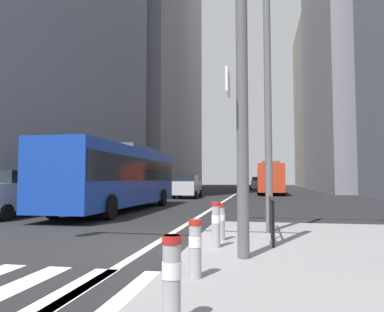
% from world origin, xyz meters
% --- Properties ---
extents(ground_plane, '(160.00, 160.00, 0.00)m').
position_xyz_m(ground_plane, '(0.00, 20.00, 0.00)').
color(ground_plane, black).
extents(lane_centre_line, '(0.20, 80.00, 0.01)m').
position_xyz_m(lane_centre_line, '(0.00, 30.00, 0.01)').
color(lane_centre_line, beige).
rests_on(lane_centre_line, ground).
extents(office_tower_left_mid, '(12.96, 16.59, 51.12)m').
position_xyz_m(office_tower_left_mid, '(-16.00, 43.50, 25.56)').
color(office_tower_left_mid, gray).
rests_on(office_tower_left_mid, ground).
extents(office_tower_left_far, '(10.03, 20.27, 52.05)m').
position_xyz_m(office_tower_left_far, '(-16.00, 67.76, 26.03)').
color(office_tower_left_far, gray).
rests_on(office_tower_left_far, ground).
extents(office_tower_right_far, '(12.21, 21.83, 33.87)m').
position_xyz_m(office_tower_right_far, '(17.00, 70.11, 16.94)').
color(office_tower_right_far, gray).
rests_on(office_tower_right_far, ground).
extents(city_bus_blue_oncoming, '(2.72, 12.18, 3.40)m').
position_xyz_m(city_bus_blue_oncoming, '(-4.42, 8.90, 1.84)').
color(city_bus_blue_oncoming, '#14389E').
rests_on(city_bus_blue_oncoming, ground).
extents(sedan_white_oncoming, '(2.08, 4.32, 1.94)m').
position_xyz_m(sedan_white_oncoming, '(-7.78, 5.35, 0.99)').
color(sedan_white_oncoming, silver).
rests_on(sedan_white_oncoming, ground).
extents(city_bus_red_receding, '(2.78, 11.37, 3.40)m').
position_xyz_m(city_bus_red_receding, '(3.69, 31.69, 1.84)').
color(city_bus_red_receding, red).
rests_on(city_bus_red_receding, ground).
extents(car_oncoming_mid, '(2.10, 4.56, 1.94)m').
position_xyz_m(car_oncoming_mid, '(-6.80, 23.90, 0.99)').
color(car_oncoming_mid, gold).
rests_on(car_oncoming_mid, ground).
extents(car_receding_near, '(2.06, 4.16, 1.94)m').
position_xyz_m(car_receding_near, '(4.33, 52.81, 0.99)').
color(car_receding_near, black).
rests_on(car_receding_near, ground).
extents(car_receding_far, '(2.07, 4.08, 1.94)m').
position_xyz_m(car_receding_far, '(2.22, 47.57, 0.99)').
color(car_receding_far, '#B2A899').
rests_on(car_receding_far, ground).
extents(car_oncoming_far, '(2.12, 4.23, 1.94)m').
position_xyz_m(car_oncoming_far, '(-3.46, 21.84, 0.99)').
color(car_oncoming_far, silver).
rests_on(car_oncoming_far, ground).
extents(traffic_signal_gantry, '(6.12, 0.65, 6.00)m').
position_xyz_m(traffic_signal_gantry, '(0.19, -1.76, 4.11)').
color(traffic_signal_gantry, '#515156').
rests_on(traffic_signal_gantry, median_island).
extents(street_lamp_post, '(5.50, 0.32, 8.00)m').
position_xyz_m(street_lamp_post, '(2.79, 1.83, 5.28)').
color(street_lamp_post, '#56565B').
rests_on(street_lamp_post, median_island).
extents(bollard_front, '(0.20, 0.20, 0.88)m').
position_xyz_m(bollard_front, '(1.67, -5.00, 0.64)').
color(bollard_front, '#99999E').
rests_on(bollard_front, median_island).
extents(bollard_left, '(0.20, 0.20, 0.84)m').
position_xyz_m(bollard_left, '(1.59, -3.21, 0.62)').
color(bollard_left, '#99999E').
rests_on(bollard_left, median_island).
extents(bollard_right, '(0.20, 0.20, 0.95)m').
position_xyz_m(bollard_right, '(1.61, -0.76, 0.67)').
color(bollard_right, '#99999E').
rests_on(bollard_right, median_island).
extents(bollard_back, '(0.20, 0.20, 0.85)m').
position_xyz_m(bollard_back, '(1.62, 0.15, 0.62)').
color(bollard_back, '#99999E').
rests_on(bollard_back, median_island).
extents(pedestrian_railing, '(0.06, 3.18, 0.98)m').
position_xyz_m(pedestrian_railing, '(2.80, 0.97, 0.84)').
color(pedestrian_railing, black).
rests_on(pedestrian_railing, median_island).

